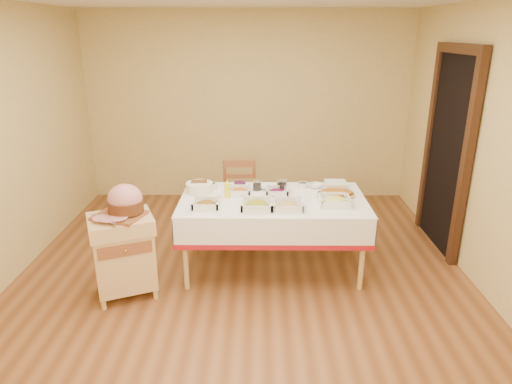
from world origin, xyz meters
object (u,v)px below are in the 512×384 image
(dining_chair, at_px, (240,199))
(plate_stack, at_px, (336,186))
(ham_on_board, at_px, (124,203))
(brass_platter, at_px, (336,194))
(preserve_jar_right, at_px, (282,185))
(mustard_bottle, at_px, (227,190))
(butcher_cart, at_px, (123,251))
(preserve_jar_left, at_px, (257,185))
(bread_basket, at_px, (199,187))
(dining_table, at_px, (273,214))

(dining_chair, distance_m, plate_stack, 1.19)
(ham_on_board, relative_size, brass_platter, 1.19)
(dining_chair, xyz_separation_m, ham_on_board, (-0.95, -1.26, 0.43))
(dining_chair, height_order, plate_stack, dining_chair)
(preserve_jar_right, height_order, mustard_bottle, mustard_bottle)
(mustard_bottle, bearing_deg, butcher_cart, -149.42)
(preserve_jar_left, height_order, plate_stack, preserve_jar_left)
(preserve_jar_right, relative_size, brass_platter, 0.37)
(mustard_bottle, distance_m, plate_stack, 1.14)
(ham_on_board, bearing_deg, plate_stack, 21.18)
(preserve_jar_left, xyz_separation_m, mustard_bottle, (-0.29, -0.23, 0.03))
(preserve_jar_right, xyz_separation_m, mustard_bottle, (-0.55, -0.21, 0.02))
(mustard_bottle, xyz_separation_m, brass_platter, (1.08, 0.05, -0.06))
(dining_chair, distance_m, ham_on_board, 1.64)
(butcher_cart, xyz_separation_m, preserve_jar_left, (1.20, 0.77, 0.37))
(preserve_jar_right, distance_m, brass_platter, 0.56)
(preserve_jar_right, distance_m, bread_basket, 0.84)
(dining_chair, relative_size, mustard_bottle, 4.84)
(butcher_cart, distance_m, preserve_jar_left, 1.47)
(dining_chair, xyz_separation_m, preserve_jar_left, (0.21, -0.53, 0.35))
(preserve_jar_left, bearing_deg, ham_on_board, -147.77)
(preserve_jar_left, relative_size, bread_basket, 0.41)
(bread_basket, xyz_separation_m, plate_stack, (1.41, 0.10, -0.01))
(dining_chair, relative_size, preserve_jar_right, 6.63)
(brass_platter, bearing_deg, plate_stack, 81.59)
(preserve_jar_left, height_order, preserve_jar_right, preserve_jar_right)
(butcher_cart, xyz_separation_m, bread_basket, (0.62, 0.70, 0.37))
(butcher_cart, bearing_deg, dining_table, 20.74)
(preserve_jar_left, bearing_deg, brass_platter, -12.58)
(ham_on_board, relative_size, preserve_jar_right, 3.20)
(preserve_jar_right, bearing_deg, dining_table, -112.67)
(butcher_cart, xyz_separation_m, plate_stack, (2.02, 0.80, 0.36))
(mustard_bottle, relative_size, brass_platter, 0.51)
(mustard_bottle, relative_size, plate_stack, 0.85)
(dining_table, relative_size, mustard_bottle, 9.82)
(dining_chair, bearing_deg, plate_stack, -25.91)
(butcher_cart, relative_size, bread_basket, 2.83)
(dining_table, bearing_deg, ham_on_board, -159.94)
(dining_table, bearing_deg, butcher_cart, -159.26)
(preserve_jar_right, relative_size, bread_basket, 0.49)
(ham_on_board, height_order, preserve_jar_left, ham_on_board)
(dining_table, distance_m, preserve_jar_right, 0.33)
(dining_table, bearing_deg, plate_stack, 23.37)
(bread_basket, bearing_deg, preserve_jar_left, 6.41)
(dining_chair, height_order, mustard_bottle, mustard_bottle)
(dining_chair, bearing_deg, brass_platter, -35.50)
(dining_table, distance_m, preserve_jar_left, 0.36)
(preserve_jar_left, bearing_deg, bread_basket, -173.59)
(mustard_bottle, xyz_separation_m, bread_basket, (-0.30, 0.16, -0.03))
(mustard_bottle, height_order, bread_basket, mustard_bottle)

